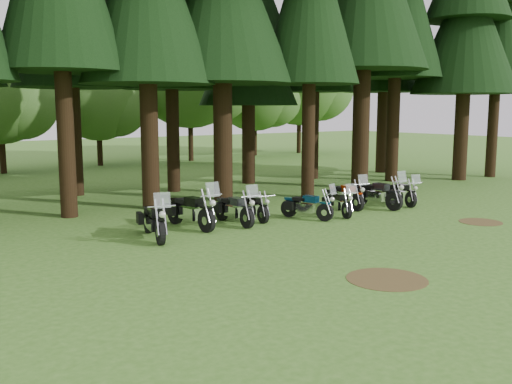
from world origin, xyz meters
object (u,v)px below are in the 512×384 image
motorcycle_4 (307,207)px  motorcycle_7 (377,195)px  motorcycle_0 (154,222)px  motorcycle_1 (191,212)px  motorcycle_6 (345,196)px  motorcycle_3 (252,208)px  motorcycle_8 (400,194)px  motorcycle_2 (234,210)px  motorcycle_5 (338,204)px

motorcycle_4 → motorcycle_7: bearing=-17.6°
motorcycle_0 → motorcycle_1: motorcycle_1 is taller
motorcycle_0 → motorcycle_7: motorcycle_0 is taller
motorcycle_7 → motorcycle_6: bearing=145.0°
motorcycle_4 → motorcycle_6: (2.61, 0.79, 0.03)m
motorcycle_0 → motorcycle_3: 4.03m
motorcycle_0 → motorcycle_8: 10.49m
motorcycle_2 → motorcycle_4: size_ratio=1.12×
motorcycle_1 → motorcycle_7: size_ratio=1.05×
motorcycle_3 → motorcycle_1: bearing=-176.1°
motorcycle_6 → motorcycle_7: 1.22m
motorcycle_1 → motorcycle_3: 2.37m
motorcycle_1 → motorcycle_7: 7.65m
motorcycle_4 → motorcycle_5: size_ratio=1.03×
motorcycle_2 → motorcycle_4: motorcycle_2 is taller
motorcycle_0 → motorcycle_7: size_ratio=1.00×
motorcycle_6 → motorcycle_7: motorcycle_7 is taller
motorcycle_6 → motorcycle_1: bearing=-173.9°
motorcycle_3 → motorcycle_4: size_ratio=0.98×
motorcycle_1 → motorcycle_4: 4.09m
motorcycle_2 → motorcycle_3: motorcycle_2 is taller
motorcycle_1 → motorcycle_8: size_ratio=1.22×
motorcycle_3 → motorcycle_7: motorcycle_7 is taller
motorcycle_2 → motorcycle_3: bearing=17.6°
motorcycle_8 → motorcycle_4: bearing=-164.0°
motorcycle_3 → motorcycle_5: bearing=-15.4°
motorcycle_7 → motorcycle_5: bearing=-176.0°
motorcycle_3 → motorcycle_4: motorcycle_4 is taller
motorcycle_0 → motorcycle_8: bearing=12.3°
motorcycle_3 → motorcycle_0: bearing=-165.6°
motorcycle_3 → motorcycle_7: (5.23, -0.87, 0.10)m
motorcycle_3 → motorcycle_5: motorcycle_5 is taller
motorcycle_1 → motorcycle_3: (2.36, -0.06, -0.12)m
motorcycle_1 → motorcycle_6: (6.57, -0.26, -0.06)m
motorcycle_1 → motorcycle_7: bearing=-12.3°
motorcycle_6 → motorcycle_4: bearing=-154.8°
motorcycle_0 → motorcycle_8: motorcycle_0 is taller
motorcycle_6 → motorcycle_3: bearing=-174.4°
motorcycle_1 → motorcycle_3: bearing=-6.7°
motorcycle_8 → motorcycle_6: bearing=178.1°
motorcycle_0 → motorcycle_7: 9.20m
motorcycle_5 → motorcycle_6: (1.26, 0.91, 0.05)m
motorcycle_7 → motorcycle_8: motorcycle_7 is taller
motorcycle_4 → motorcycle_7: size_ratio=0.84×
motorcycle_5 → motorcycle_7: size_ratio=0.82×
motorcycle_7 → motorcycle_0: bearing=176.6°
motorcycle_3 → motorcycle_6: (4.20, -0.20, 0.06)m
motorcycle_0 → motorcycle_8: (10.48, -0.26, -0.07)m
motorcycle_4 → motorcycle_3: bearing=128.4°
motorcycle_1 → motorcycle_8: motorcycle_1 is taller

